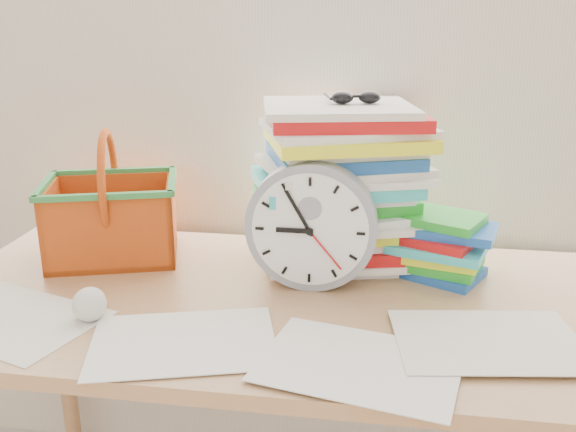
% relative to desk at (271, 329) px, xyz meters
% --- Properties ---
extents(curtain, '(2.40, 0.01, 2.50)m').
position_rel_desk_xyz_m(curtain, '(0.00, 0.38, 0.62)').
color(curtain, silver).
rests_on(curtain, room_shell).
extents(desk, '(1.40, 0.70, 0.75)m').
position_rel_desk_xyz_m(desk, '(0.00, 0.00, 0.00)').
color(desk, '#AC7D51').
rests_on(desk, ground).
extents(paper_stack, '(0.44, 0.40, 0.36)m').
position_rel_desk_xyz_m(paper_stack, '(0.12, 0.22, 0.26)').
color(paper_stack, white).
rests_on(paper_stack, desk).
extents(clock, '(0.27, 0.05, 0.27)m').
position_rel_desk_xyz_m(clock, '(0.07, 0.06, 0.21)').
color(clock, gray).
rests_on(clock, desk).
extents(sunglasses, '(0.14, 0.13, 0.03)m').
position_rel_desk_xyz_m(sunglasses, '(0.15, 0.22, 0.45)').
color(sunglasses, black).
rests_on(sunglasses, paper_stack).
extents(book_stack, '(0.28, 0.25, 0.14)m').
position_rel_desk_xyz_m(book_stack, '(0.34, 0.17, 0.14)').
color(book_stack, white).
rests_on(book_stack, desk).
extents(basket, '(0.35, 0.31, 0.30)m').
position_rel_desk_xyz_m(basket, '(-0.40, 0.16, 0.22)').
color(basket, '#DE5715').
rests_on(basket, desk).
extents(crumpled_ball, '(0.07, 0.07, 0.07)m').
position_rel_desk_xyz_m(crumpled_ball, '(-0.32, -0.15, 0.11)').
color(crumpled_ball, white).
rests_on(crumpled_ball, desk).
extents(scattered_papers, '(1.26, 0.42, 0.02)m').
position_rel_desk_xyz_m(scattered_papers, '(0.00, 0.00, 0.08)').
color(scattered_papers, white).
rests_on(scattered_papers, desk).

